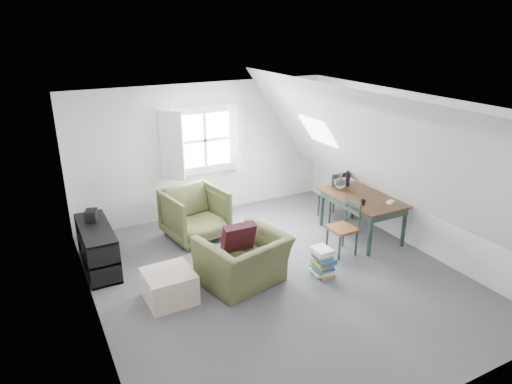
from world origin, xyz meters
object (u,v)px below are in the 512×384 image
ottoman (169,286)px  dining_chair_far (334,194)px  media_shelf (98,250)px  dining_table (362,202)px  magazine_stack (323,262)px  armchair_far (196,237)px  armchair_near (243,282)px  dining_chair_near (344,227)px

ottoman → dining_chair_far: bearing=18.3°
ottoman → media_shelf: 1.48m
dining_table → magazine_stack: 1.62m
armchair_far → ottoman: (-0.98, -1.62, 0.21)m
dining_table → media_shelf: (-4.24, 0.94, -0.33)m
armchair_near → magazine_stack: size_ratio=2.64×
dining_chair_far → magazine_stack: 2.13m
armchair_far → media_shelf: size_ratio=0.73×
media_shelf → armchair_near: bearing=-36.3°
dining_chair_far → media_shelf: dining_chair_far is taller
dining_chair_far → ottoman: bearing=5.5°
armchair_far → media_shelf: 1.72m
dining_table → dining_chair_near: (-0.66, -0.38, -0.18)m
armchair_near → magazine_stack: (1.13, -0.34, 0.21)m
ottoman → dining_chair_near: dining_chair_near is taller
dining_table → magazine_stack: dining_table is taller
dining_chair_far → armchair_near: bearing=13.8°
ottoman → dining_chair_far: 3.78m
dining_table → dining_chair_near: dining_chair_near is taller
armchair_near → magazine_stack: 1.21m
dining_chair_far → dining_chair_near: bearing=47.3°
armchair_near → media_shelf: (-1.75, 1.39, 0.30)m
dining_table → dining_chair_far: (0.03, 0.82, -0.14)m
dining_chair_near → magazine_stack: size_ratio=2.03×
armchair_near → dining_table: 2.61m
armchair_near → dining_table: bearing=176.7°
dining_chair_far → dining_chair_near: 1.38m
dining_table → dining_chair_far: 0.83m
ottoman → dining_chair_far: size_ratio=0.66×
dining_chair_far → magazine_stack: bearing=36.5°
ottoman → media_shelf: media_shelf is taller
dining_chair_near → magazine_stack: dining_chair_near is taller
ottoman → dining_table: size_ratio=0.43×
dining_table → ottoman: bearing=-172.0°
dining_chair_near → armchair_near: bearing=-72.5°
armchair_far → media_shelf: media_shelf is taller
ottoman → dining_chair_near: (2.89, -0.01, 0.24)m
armchair_near → media_shelf: 2.25m
media_shelf → dining_chair_near: bearing=-18.2°
armchair_near → dining_chair_far: bearing=-166.8°
dining_table → media_shelf: dining_table is taller
armchair_near → media_shelf: size_ratio=0.86×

